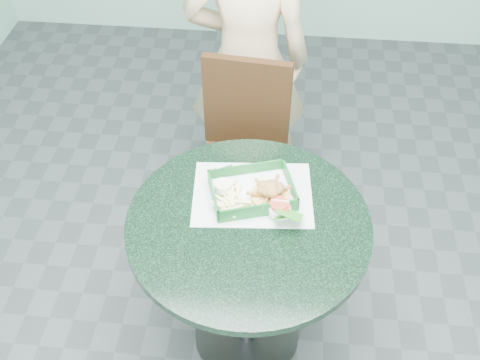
# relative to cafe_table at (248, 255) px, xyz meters

# --- Properties ---
(floor) EXTENTS (4.00, 5.00, 0.02)m
(floor) POSITION_rel_cafe_table_xyz_m (0.00, 0.00, -0.58)
(floor) COLOR #303335
(floor) RESTS_ON ground
(cafe_table) EXTENTS (0.84, 0.84, 0.75)m
(cafe_table) POSITION_rel_cafe_table_xyz_m (0.00, 0.00, 0.00)
(cafe_table) COLOR #363639
(cafe_table) RESTS_ON floor
(dining_chair) EXTENTS (0.39, 0.39, 0.93)m
(dining_chair) POSITION_rel_cafe_table_xyz_m (-0.07, 0.64, -0.05)
(dining_chair) COLOR #402114
(dining_chair) RESTS_ON floor
(diner_person) EXTENTS (0.61, 0.41, 1.64)m
(diner_person) POSITION_rel_cafe_table_xyz_m (-0.09, 0.93, 0.24)
(diner_person) COLOR #D6AD84
(diner_person) RESTS_ON floor
(placemat) EXTENTS (0.44, 0.35, 0.00)m
(placemat) POSITION_rel_cafe_table_xyz_m (0.00, 0.13, 0.17)
(placemat) COLOR silver
(placemat) RESTS_ON cafe_table
(food_basket) EXTENTS (0.28, 0.21, 0.06)m
(food_basket) POSITION_rel_cafe_table_xyz_m (0.00, 0.12, 0.19)
(food_basket) COLOR #115A20
(food_basket) RESTS_ON placemat
(crab_sandwich) EXTENTS (0.13, 0.13, 0.08)m
(crab_sandwich) POSITION_rel_cafe_table_xyz_m (0.06, 0.08, 0.22)
(crab_sandwich) COLOR gold
(crab_sandwich) RESTS_ON food_basket
(fries_pile) EXTENTS (0.13, 0.14, 0.05)m
(fries_pile) POSITION_rel_cafe_table_xyz_m (-0.08, 0.09, 0.21)
(fries_pile) COLOR #FFF29A
(fries_pile) RESTS_ON food_basket
(sauce_ramekin) EXTENTS (0.06, 0.06, 0.03)m
(sauce_ramekin) POSITION_rel_cafe_table_xyz_m (-0.10, 0.14, 0.22)
(sauce_ramekin) COLOR white
(sauce_ramekin) RESTS_ON food_basket
(garnish_cup) EXTENTS (0.11, 0.11, 0.04)m
(garnish_cup) POSITION_rel_cafe_table_xyz_m (0.08, -0.00, 0.21)
(garnish_cup) COLOR white
(garnish_cup) RESTS_ON food_basket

